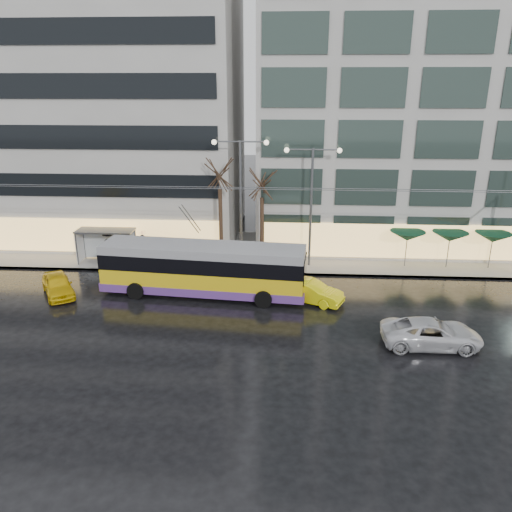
# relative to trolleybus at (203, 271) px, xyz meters

# --- Properties ---
(ground) EXTENTS (140.00, 140.00, 0.00)m
(ground) POSITION_rel_trolleybus_xyz_m (-0.08, -5.32, -1.62)
(ground) COLOR black
(ground) RESTS_ON ground
(sidewalk) EXTENTS (80.00, 10.00, 0.15)m
(sidewalk) POSITION_rel_trolleybus_xyz_m (1.92, 8.68, -1.55)
(sidewalk) COLOR gray
(sidewalk) RESTS_ON ground
(kerb) EXTENTS (80.00, 0.10, 0.15)m
(kerb) POSITION_rel_trolleybus_xyz_m (1.92, 3.73, -1.55)
(kerb) COLOR slate
(kerb) RESTS_ON ground
(building_left) EXTENTS (34.00, 14.00, 22.00)m
(building_left) POSITION_rel_trolleybus_xyz_m (-16.08, 13.68, 9.53)
(building_left) COLOR #A19F9A
(building_left) RESTS_ON sidewalk
(building_right) EXTENTS (32.00, 14.00, 25.00)m
(building_right) POSITION_rel_trolleybus_xyz_m (18.92, 13.68, 11.03)
(building_right) COLOR #A19F9A
(building_right) RESTS_ON sidewalk
(trolleybus) EXTENTS (13.10, 5.58, 5.99)m
(trolleybus) POSITION_rel_trolleybus_xyz_m (0.00, 0.00, 0.00)
(trolleybus) COLOR gold
(trolleybus) RESTS_ON ground
(catenary) EXTENTS (42.24, 5.12, 7.00)m
(catenary) POSITION_rel_trolleybus_xyz_m (0.92, 2.62, 2.63)
(catenary) COLOR #595B60
(catenary) RESTS_ON ground
(bus_shelter) EXTENTS (4.20, 1.60, 2.51)m
(bus_shelter) POSITION_rel_trolleybus_xyz_m (-8.46, 5.37, 0.34)
(bus_shelter) COLOR #595B60
(bus_shelter) RESTS_ON sidewalk
(street_lamp_near) EXTENTS (3.96, 0.36, 9.03)m
(street_lamp_near) POSITION_rel_trolleybus_xyz_m (1.92, 5.48, 4.37)
(street_lamp_near) COLOR #595B60
(street_lamp_near) RESTS_ON sidewalk
(street_lamp_far) EXTENTS (3.96, 0.36, 8.53)m
(street_lamp_far) POSITION_rel_trolleybus_xyz_m (6.92, 5.48, 4.09)
(street_lamp_far) COLOR #595B60
(street_lamp_far) RESTS_ON sidewalk
(tree_a) EXTENTS (3.20, 3.20, 8.40)m
(tree_a) POSITION_rel_trolleybus_xyz_m (0.42, 5.68, 5.47)
(tree_a) COLOR black
(tree_a) RESTS_ON sidewalk
(tree_b) EXTENTS (3.20, 3.20, 7.70)m
(tree_b) POSITION_rel_trolleybus_xyz_m (3.42, 5.88, 4.78)
(tree_b) COLOR black
(tree_b) RESTS_ON sidewalk
(parasol_a) EXTENTS (2.50, 2.50, 2.65)m
(parasol_a) POSITION_rel_trolleybus_xyz_m (13.92, 5.68, 0.83)
(parasol_a) COLOR #595B60
(parasol_a) RESTS_ON sidewalk
(parasol_b) EXTENTS (2.50, 2.50, 2.65)m
(parasol_b) POSITION_rel_trolleybus_xyz_m (16.92, 5.68, 0.83)
(parasol_b) COLOR #595B60
(parasol_b) RESTS_ON sidewalk
(parasol_c) EXTENTS (2.50, 2.50, 2.65)m
(parasol_c) POSITION_rel_trolleybus_xyz_m (19.92, 5.68, 0.83)
(parasol_c) COLOR #595B60
(parasol_c) RESTS_ON sidewalk
(taxi_a) EXTENTS (3.54, 4.28, 1.38)m
(taxi_a) POSITION_rel_trolleybus_xyz_m (-9.28, -0.67, -0.93)
(taxi_a) COLOR #E0B60B
(taxi_a) RESTS_ON ground
(taxi_b) EXTENTS (4.38, 3.05, 1.37)m
(taxi_b) POSITION_rel_trolleybus_xyz_m (6.72, -0.73, -0.94)
(taxi_b) COLOR yellow
(taxi_b) RESTS_ON ground
(sedan_silver) EXTENTS (5.08, 2.36, 1.41)m
(sedan_silver) POSITION_rel_trolleybus_xyz_m (12.76, -5.83, -0.92)
(sedan_silver) COLOR silver
(sedan_silver) RESTS_ON ground
(pedestrian_a) EXTENTS (1.09, 1.11, 2.19)m
(pedestrian_a) POSITION_rel_trolleybus_xyz_m (-5.62, 6.12, -0.06)
(pedestrian_a) COLOR black
(pedestrian_a) RESTS_ON sidewalk
(pedestrian_b) EXTENTS (0.87, 0.69, 1.76)m
(pedestrian_b) POSITION_rel_trolleybus_xyz_m (-6.86, 6.93, -0.59)
(pedestrian_b) COLOR black
(pedestrian_b) RESTS_ON sidewalk
(pedestrian_c) EXTENTS (1.16, 0.94, 2.11)m
(pedestrian_c) POSITION_rel_trolleybus_xyz_m (-8.24, 6.02, -0.36)
(pedestrian_c) COLOR black
(pedestrian_c) RESTS_ON sidewalk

